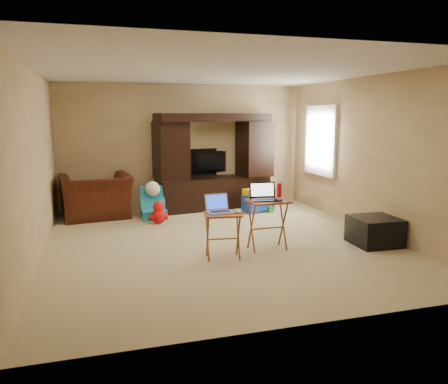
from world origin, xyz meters
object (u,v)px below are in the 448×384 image
object	(u,v)px
plush_toy	(159,212)
mouse_right	(280,199)
recliner	(96,197)
television	(211,162)
child_rocker	(154,203)
entertainment_center	(214,161)
laptop_right	(265,192)
push_toy	(258,200)
laptop_left	(220,204)
ottoman	(375,231)
tray_table_left	(223,236)
mouse_left	(238,212)
tray_table_right	(268,225)
water_bottle	(279,191)

from	to	relation	value
plush_toy	mouse_right	distance (m)	2.55
recliner	plush_toy	xyz separation A→B (m)	(1.05, -0.76, -0.20)
television	plush_toy	bearing A→B (deg)	36.83
recliner	child_rocker	bearing A→B (deg)	152.48
entertainment_center	laptop_right	xyz separation A→B (m)	(-0.05, -2.93, -0.13)
entertainment_center	mouse_right	size ratio (longest dim) A/B	16.30
push_toy	laptop_left	xyz separation A→B (m)	(-1.50, -2.54, 0.50)
ottoman	tray_table_left	bearing A→B (deg)	179.61
push_toy	laptop_left	bearing A→B (deg)	-141.38
entertainment_center	laptop_left	xyz separation A→B (m)	(-0.75, -3.12, -0.23)
ottoman	mouse_right	distance (m)	1.57
tray_table_left	mouse_left	bearing A→B (deg)	-13.48
laptop_right	mouse_right	size ratio (longest dim) A/B	2.58
tray_table_right	laptop_left	xyz separation A→B (m)	(-0.74, -0.17, 0.38)
plush_toy	laptop_left	world-z (taller)	laptop_left
recliner	water_bottle	xyz separation A→B (m)	(2.52, -2.62, 0.42)
ottoman	water_bottle	distance (m)	1.56
television	mouse_left	bearing A→B (deg)	74.12
tray_table_right	laptop_left	world-z (taller)	laptop_left
plush_toy	tray_table_right	xyz separation A→B (m)	(1.27, -1.94, 0.15)
child_rocker	laptop_right	bearing A→B (deg)	-60.67
recliner	tray_table_right	bearing A→B (deg)	123.40
television	push_toy	xyz separation A→B (m)	(0.75, -0.81, -0.69)
entertainment_center	tray_table_right	size ratio (longest dim) A/B	3.31
plush_toy	tray_table_left	world-z (taller)	tray_table_left
child_rocker	tray_table_right	size ratio (longest dim) A/B	0.85
ottoman	laptop_left	distance (m)	2.41
laptop_left	ottoman	bearing A→B (deg)	-6.92
entertainment_center	ottoman	world-z (taller)	entertainment_center
laptop_right	water_bottle	bearing A→B (deg)	20.35
child_rocker	push_toy	xyz separation A→B (m)	(2.06, 0.04, -0.07)
mouse_left	laptop_right	bearing A→B (deg)	31.29
plush_toy	mouse_left	bearing A→B (deg)	-71.30
tray_table_left	mouse_left	xyz separation A→B (m)	(0.19, -0.07, 0.33)
laptop_right	recliner	bearing A→B (deg)	136.68
television	mouse_right	size ratio (longest dim) A/B	6.77
laptop_right	mouse_left	xyz separation A→B (m)	(-0.48, -0.29, -0.19)
laptop_left	mouse_left	size ratio (longest dim) A/B	2.58
television	laptop_right	bearing A→B (deg)	82.02
child_rocker	water_bottle	size ratio (longest dim) A/B	2.75
child_rocker	tray_table_right	distance (m)	2.67
laptop_right	push_toy	bearing A→B (deg)	77.64
plush_toy	water_bottle	size ratio (longest dim) A/B	1.83
tray_table_right	water_bottle	distance (m)	0.51
entertainment_center	ottoman	bearing A→B (deg)	-72.86
mouse_right	recliner	bearing A→B (deg)	130.96
recliner	ottoman	xyz separation A→B (m)	(3.93, -2.92, -0.20)
water_bottle	push_toy	bearing A→B (deg)	76.40
plush_toy	ottoman	xyz separation A→B (m)	(2.88, -2.16, 0.00)
child_rocker	water_bottle	bearing A→B (deg)	-55.59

